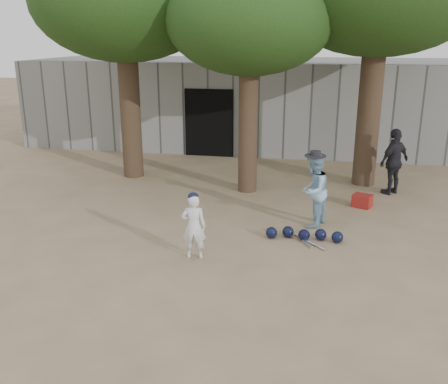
% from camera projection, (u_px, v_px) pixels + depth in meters
% --- Properties ---
extents(ground, '(70.00, 70.00, 0.00)m').
position_uv_depth(ground, '(182.00, 256.00, 9.13)').
color(ground, '#937C5E').
rests_on(ground, ground).
extents(boy_player, '(0.48, 0.35, 1.20)m').
position_uv_depth(boy_player, '(194.00, 227.00, 8.88)').
color(boy_player, silver).
rests_on(boy_player, ground).
extents(spectator_blue, '(0.80, 0.90, 1.55)m').
position_uv_depth(spectator_blue, '(313.00, 191.00, 10.34)').
color(spectator_blue, '#88B4D3').
rests_on(spectator_blue, ground).
extents(spectator_dark, '(0.98, 0.98, 1.67)m').
position_uv_depth(spectator_dark, '(394.00, 162.00, 12.46)').
color(spectator_dark, black).
rests_on(spectator_dark, ground).
extents(red_bag, '(0.51, 0.46, 0.30)m').
position_uv_depth(red_bag, '(362.00, 201.00, 11.67)').
color(red_bag, maroon).
rests_on(red_bag, ground).
extents(back_building, '(16.00, 5.24, 3.00)m').
position_uv_depth(back_building, '(256.00, 102.00, 18.36)').
color(back_building, gray).
rests_on(back_building, ground).
extents(helmet_row, '(1.51, 0.33, 0.23)m').
position_uv_depth(helmet_row, '(304.00, 234.00, 9.81)').
color(helmet_row, black).
rests_on(helmet_row, ground).
extents(bat_pile, '(0.65, 0.73, 0.06)m').
position_uv_depth(bat_pile, '(308.00, 242.00, 9.67)').
color(bat_pile, silver).
rests_on(bat_pile, ground).
extents(tree_row, '(11.40, 5.80, 6.69)m').
position_uv_depth(tree_row, '(260.00, 0.00, 12.28)').
color(tree_row, brown).
rests_on(tree_row, ground).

